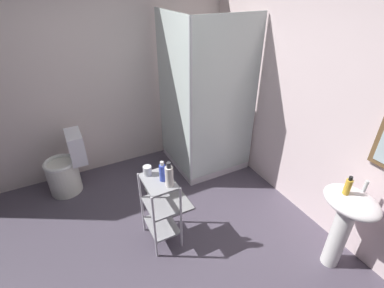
% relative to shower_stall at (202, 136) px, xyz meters
% --- Properties ---
extents(ground_plane, '(4.20, 4.20, 0.02)m').
position_rel_shower_stall_xyz_m(ground_plane, '(1.19, -1.23, -0.47)').
color(ground_plane, '#4B4352').
extents(wall_back, '(4.20, 0.14, 2.50)m').
position_rel_shower_stall_xyz_m(wall_back, '(1.21, 0.62, 0.79)').
color(wall_back, silver).
rests_on(wall_back, ground_plane).
extents(wall_left, '(0.10, 4.20, 2.50)m').
position_rel_shower_stall_xyz_m(wall_left, '(-0.66, -1.23, 0.79)').
color(wall_left, silver).
rests_on(wall_left, ground_plane).
extents(shower_stall, '(0.92, 0.92, 2.00)m').
position_rel_shower_stall_xyz_m(shower_stall, '(0.00, 0.00, 0.00)').
color(shower_stall, white).
rests_on(shower_stall, ground_plane).
extents(pedestal_sink, '(0.46, 0.37, 0.81)m').
position_rel_shower_stall_xyz_m(pedestal_sink, '(1.93, 0.29, 0.12)').
color(pedestal_sink, white).
rests_on(pedestal_sink, ground_plane).
extents(sink_faucet, '(0.03, 0.03, 0.10)m').
position_rel_shower_stall_xyz_m(sink_faucet, '(1.93, 0.41, 0.40)').
color(sink_faucet, silver).
rests_on(sink_faucet, pedestal_sink).
extents(toilet, '(0.37, 0.49, 0.76)m').
position_rel_shower_stall_xyz_m(toilet, '(-0.29, -1.71, -0.15)').
color(toilet, white).
rests_on(toilet, ground_plane).
extents(storage_cart, '(0.38, 0.28, 0.74)m').
position_rel_shower_stall_xyz_m(storage_cart, '(0.95, -0.99, -0.03)').
color(storage_cart, silver).
rests_on(storage_cart, ground_plane).
extents(hand_soap_bottle, '(0.05, 0.05, 0.17)m').
position_rel_shower_stall_xyz_m(hand_soap_bottle, '(1.88, 0.25, 0.42)').
color(hand_soap_bottle, gold).
rests_on(hand_soap_bottle, pedestal_sink).
extents(lotion_bottle_white, '(0.07, 0.07, 0.24)m').
position_rel_shower_stall_xyz_m(lotion_bottle_white, '(1.06, -0.92, 0.38)').
color(lotion_bottle_white, white).
rests_on(lotion_bottle_white, storage_cart).
extents(shampoo_bottle_blue, '(0.06, 0.06, 0.20)m').
position_rel_shower_stall_xyz_m(shampoo_bottle_blue, '(0.97, -0.95, 0.36)').
color(shampoo_bottle_blue, '#3449BC').
rests_on(shampoo_bottle_blue, storage_cart).
extents(rinse_cup, '(0.08, 0.08, 0.09)m').
position_rel_shower_stall_xyz_m(rinse_cup, '(0.82, -1.04, 0.32)').
color(rinse_cup, silver).
rests_on(rinse_cup, storage_cart).
extents(bath_mat, '(0.60, 0.40, 0.02)m').
position_rel_shower_stall_xyz_m(bath_mat, '(0.44, -0.70, -0.45)').
color(bath_mat, gray).
rests_on(bath_mat, ground_plane).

